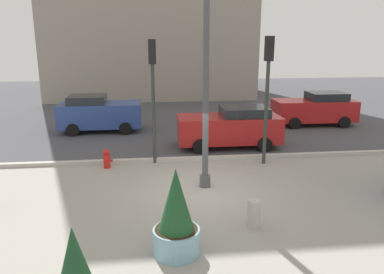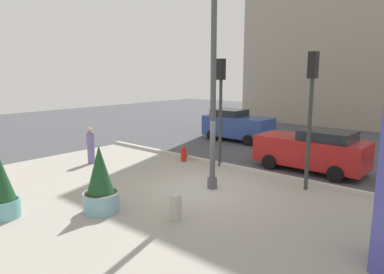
{
  "view_description": "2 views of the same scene",
  "coord_description": "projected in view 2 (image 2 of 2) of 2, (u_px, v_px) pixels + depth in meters",
  "views": [
    {
      "loc": [
        -1.49,
        -11.31,
        4.81
      ],
      "look_at": [
        -0.23,
        -0.04,
        1.83
      ],
      "focal_mm": 35.33,
      "sensor_mm": 36.0,
      "label": 1
    },
    {
      "loc": [
        7.65,
        -9.41,
        4.18
      ],
      "look_at": [
        -0.29,
        -0.15,
        1.93
      ],
      "focal_mm": 32.6,
      "sensor_mm": 36.0,
      "label": 2
    }
  ],
  "objects": [
    {
      "name": "ground_plane",
      "position": [
        257.0,
        167.0,
        15.67
      ],
      "size": [
        60.0,
        60.0,
        0.0
      ],
      "primitive_type": "plane",
      "color": "#47474C"
    },
    {
      "name": "plaza_pavement",
      "position": [
        161.0,
        205.0,
        11.19
      ],
      "size": [
        18.0,
        10.0,
        0.02
      ],
      "primitive_type": "cube",
      "color": "#9E998E",
      "rests_on": "ground_plane"
    },
    {
      "name": "curb_strip",
      "position": [
        246.0,
        169.0,
        15.0
      ],
      "size": [
        18.0,
        0.24,
        0.16
      ],
      "primitive_type": "cube",
      "color": "#B7B2A8",
      "rests_on": "ground_plane"
    },
    {
      "name": "lamp_post",
      "position": [
        213.0,
        85.0,
        12.1
      ],
      "size": [
        0.44,
        0.44,
        7.73
      ],
      "color": "#4C4C51",
      "rests_on": "ground_plane"
    },
    {
      "name": "potted_plant_mid_plaza",
      "position": [
        100.0,
        184.0,
        10.48
      ],
      "size": [
        1.08,
        1.08,
        2.08
      ],
      "color": "#7AA8B7",
      "rests_on": "ground_plane"
    },
    {
      "name": "potted_plant_by_pillar",
      "position": [
        2.0,
        190.0,
        10.07
      ],
      "size": [
        0.93,
        0.93,
        1.91
      ],
      "color": "#6BB2B2",
      "rests_on": "ground_plane"
    },
    {
      "name": "fire_hydrant",
      "position": [
        184.0,
        154.0,
        16.62
      ],
      "size": [
        0.36,
        0.26,
        0.75
      ],
      "color": "red",
      "rests_on": "ground_plane"
    },
    {
      "name": "concrete_bollard",
      "position": [
        175.0,
        207.0,
        10.01
      ],
      "size": [
        0.36,
        0.36,
        0.75
      ],
      "primitive_type": "cylinder",
      "color": "#B2ADA3",
      "rests_on": "ground_plane"
    },
    {
      "name": "traffic_light_corner",
      "position": [
        221.0,
        95.0,
        15.25
      ],
      "size": [
        0.28,
        0.42,
        4.78
      ],
      "color": "#333833",
      "rests_on": "ground_plane"
    },
    {
      "name": "traffic_light_far_side",
      "position": [
        311.0,
        99.0,
        12.08
      ],
      "size": [
        0.28,
        0.42,
        4.89
      ],
      "color": "#333833",
      "rests_on": "ground_plane"
    },
    {
      "name": "car_curb_east",
      "position": [
        237.0,
        125.0,
        21.67
      ],
      "size": [
        4.26,
        2.13,
        1.92
      ],
      "color": "#2D4793",
      "rests_on": "ground_plane"
    },
    {
      "name": "car_passing_lane",
      "position": [
        312.0,
        150.0,
        14.91
      ],
      "size": [
        4.61,
        2.13,
        1.83
      ],
      "color": "red",
      "rests_on": "ground_plane"
    },
    {
      "name": "pedestrian_by_curb",
      "position": [
        91.0,
        144.0,
        16.14
      ],
      "size": [
        0.44,
        0.44,
        1.71
      ],
      "color": "slate",
      "rests_on": "ground_plane"
    }
  ]
}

